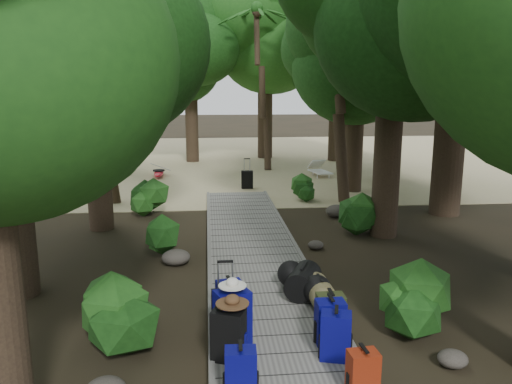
{
  "coord_description": "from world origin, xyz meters",
  "views": [
    {
      "loc": [
        -0.96,
        -9.47,
        3.57
      ],
      "look_at": [
        0.24,
        2.78,
        1.0
      ],
      "focal_mm": 35.0,
      "sensor_mm": 36.0,
      "label": 1
    }
  ],
  "objects_px": {
    "duffel_right_khaki": "(320,291)",
    "lone_suitcase_on_sand": "(247,180)",
    "backpack_left_d": "(229,296)",
    "backpack_right_b": "(336,333)",
    "backpack_right_d": "(330,311)",
    "backpack_left_c": "(232,314)",
    "backpack_left_a": "(241,371)",
    "backpack_left_b": "(229,332)",
    "sun_lounger": "(320,169)",
    "kayak": "(159,172)",
    "backpack_right_a": "(363,371)",
    "backpack_right_c": "(330,320)",
    "suitcase_on_boardwalk": "(226,312)",
    "duffel_right_black": "(303,281)"
  },
  "relations": [
    {
      "from": "duffel_right_khaki",
      "to": "lone_suitcase_on_sand",
      "type": "bearing_deg",
      "value": 91.14
    },
    {
      "from": "backpack_left_d",
      "to": "backpack_right_b",
      "type": "distance_m",
      "value": 1.95
    },
    {
      "from": "backpack_right_b",
      "to": "backpack_right_d",
      "type": "relative_size",
      "value": 1.15
    },
    {
      "from": "backpack_left_c",
      "to": "backpack_left_a",
      "type": "bearing_deg",
      "value": -110.11
    },
    {
      "from": "backpack_left_b",
      "to": "backpack_right_d",
      "type": "relative_size",
      "value": 1.24
    },
    {
      "from": "duffel_right_khaki",
      "to": "sun_lounger",
      "type": "relative_size",
      "value": 0.34
    },
    {
      "from": "backpack_right_d",
      "to": "kayak",
      "type": "relative_size",
      "value": 0.17
    },
    {
      "from": "backpack_right_a",
      "to": "lone_suitcase_on_sand",
      "type": "distance_m",
      "value": 12.64
    },
    {
      "from": "backpack_right_c",
      "to": "lone_suitcase_on_sand",
      "type": "xyz_separation_m",
      "value": [
        -0.23,
        11.41,
        -0.12
      ]
    },
    {
      "from": "backpack_left_c",
      "to": "duffel_right_khaki",
      "type": "height_order",
      "value": "backpack_left_c"
    },
    {
      "from": "backpack_left_a",
      "to": "backpack_right_c",
      "type": "height_order",
      "value": "backpack_right_c"
    },
    {
      "from": "backpack_right_d",
      "to": "backpack_left_a",
      "type": "bearing_deg",
      "value": -133.0
    },
    {
      "from": "backpack_right_d",
      "to": "suitcase_on_boardwalk",
      "type": "bearing_deg",
      "value": 176.49
    },
    {
      "from": "suitcase_on_boardwalk",
      "to": "lone_suitcase_on_sand",
      "type": "xyz_separation_m",
      "value": [
        1.19,
        10.96,
        -0.09
      ]
    },
    {
      "from": "lone_suitcase_on_sand",
      "to": "suitcase_on_boardwalk",
      "type": "bearing_deg",
      "value": -95.85
    },
    {
      "from": "backpack_left_a",
      "to": "backpack_right_b",
      "type": "height_order",
      "value": "backpack_right_b"
    },
    {
      "from": "duffel_right_black",
      "to": "lone_suitcase_on_sand",
      "type": "height_order",
      "value": "lone_suitcase_on_sand"
    },
    {
      "from": "backpack_right_d",
      "to": "duffel_right_khaki",
      "type": "bearing_deg",
      "value": 86.97
    },
    {
      "from": "backpack_left_c",
      "to": "backpack_right_b",
      "type": "distance_m",
      "value": 1.41
    },
    {
      "from": "duffel_right_black",
      "to": "sun_lounger",
      "type": "distance_m",
      "value": 12.41
    },
    {
      "from": "backpack_right_d",
      "to": "kayak",
      "type": "bearing_deg",
      "value": 105.16
    },
    {
      "from": "backpack_left_d",
      "to": "lone_suitcase_on_sand",
      "type": "height_order",
      "value": "backpack_left_d"
    },
    {
      "from": "backpack_left_c",
      "to": "backpack_right_d",
      "type": "xyz_separation_m",
      "value": [
        1.43,
        0.23,
        -0.12
      ]
    },
    {
      "from": "backpack_left_b",
      "to": "backpack_right_b",
      "type": "relative_size",
      "value": 1.08
    },
    {
      "from": "backpack_left_c",
      "to": "backpack_right_a",
      "type": "xyz_separation_m",
      "value": [
        1.41,
        -1.34,
        -0.12
      ]
    },
    {
      "from": "backpack_left_b",
      "to": "kayak",
      "type": "height_order",
      "value": "backpack_left_b"
    },
    {
      "from": "backpack_right_d",
      "to": "duffel_right_black",
      "type": "height_order",
      "value": "backpack_right_d"
    },
    {
      "from": "backpack_left_c",
      "to": "backpack_left_d",
      "type": "height_order",
      "value": "backpack_left_c"
    },
    {
      "from": "kayak",
      "to": "backpack_left_d",
      "type": "bearing_deg",
      "value": -81.87
    },
    {
      "from": "backpack_right_d",
      "to": "duffel_right_khaki",
      "type": "relative_size",
      "value": 0.96
    },
    {
      "from": "backpack_left_b",
      "to": "duffel_right_khaki",
      "type": "bearing_deg",
      "value": 65.91
    },
    {
      "from": "backpack_left_b",
      "to": "backpack_left_c",
      "type": "xyz_separation_m",
      "value": [
        0.07,
        0.41,
        0.05
      ]
    },
    {
      "from": "backpack_left_a",
      "to": "kayak",
      "type": "distance_m",
      "value": 15.62
    },
    {
      "from": "backpack_right_b",
      "to": "suitcase_on_boardwalk",
      "type": "distance_m",
      "value": 1.63
    },
    {
      "from": "backpack_right_c",
      "to": "duffel_right_black",
      "type": "height_order",
      "value": "backpack_right_c"
    },
    {
      "from": "suitcase_on_boardwalk",
      "to": "duffel_right_black",
      "type": "bearing_deg",
      "value": 39.76
    },
    {
      "from": "backpack_left_a",
      "to": "backpack_right_d",
      "type": "bearing_deg",
      "value": 49.61
    },
    {
      "from": "backpack_left_a",
      "to": "backpack_right_c",
      "type": "distance_m",
      "value": 1.74
    },
    {
      "from": "duffel_right_khaki",
      "to": "lone_suitcase_on_sand",
      "type": "xyz_separation_m",
      "value": [
        -0.37,
        10.14,
        0.01
      ]
    },
    {
      "from": "backpack_right_a",
      "to": "sun_lounger",
      "type": "relative_size",
      "value": 0.32
    },
    {
      "from": "backpack_right_b",
      "to": "backpack_right_d",
      "type": "xyz_separation_m",
      "value": [
        0.12,
        0.76,
        -0.05
      ]
    },
    {
      "from": "lone_suitcase_on_sand",
      "to": "backpack_left_d",
      "type": "bearing_deg",
      "value": -95.77
    },
    {
      "from": "lone_suitcase_on_sand",
      "to": "sun_lounger",
      "type": "height_order",
      "value": "lone_suitcase_on_sand"
    },
    {
      "from": "duffel_right_khaki",
      "to": "backpack_right_c",
      "type": "bearing_deg",
      "value": -97.29
    },
    {
      "from": "backpack_right_b",
      "to": "duffel_right_black",
      "type": "distance_m",
      "value": 2.05
    },
    {
      "from": "backpack_right_a",
      "to": "backpack_right_c",
      "type": "bearing_deg",
      "value": 88.57
    },
    {
      "from": "backpack_left_c",
      "to": "backpack_right_c",
      "type": "relative_size",
      "value": 1.26
    },
    {
      "from": "backpack_right_a",
      "to": "lone_suitcase_on_sand",
      "type": "bearing_deg",
      "value": 86.51
    },
    {
      "from": "backpack_left_c",
      "to": "backpack_right_d",
      "type": "relative_size",
      "value": 1.4
    },
    {
      "from": "duffel_right_black",
      "to": "lone_suitcase_on_sand",
      "type": "relative_size",
      "value": 1.22
    }
  ]
}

